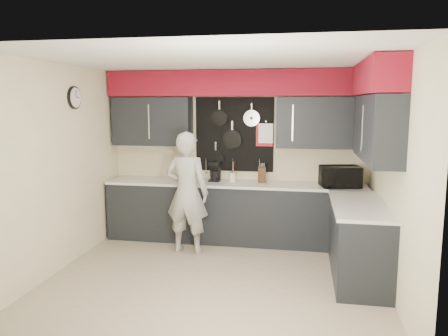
% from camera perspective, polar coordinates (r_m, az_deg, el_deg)
% --- Properties ---
extents(ground, '(4.00, 4.00, 0.00)m').
position_cam_1_polar(ground, '(5.50, -1.08, -14.09)').
color(ground, tan).
rests_on(ground, ground).
extents(back_wall_assembly, '(4.00, 0.36, 2.60)m').
position_cam_1_polar(back_wall_assembly, '(6.65, 1.71, 7.63)').
color(back_wall_assembly, '#F0ECB9').
rests_on(back_wall_assembly, ground).
extents(right_wall_assembly, '(0.36, 3.50, 2.60)m').
position_cam_1_polar(right_wall_assembly, '(5.30, 19.61, 6.19)').
color(right_wall_assembly, '#F0ECB9').
rests_on(right_wall_assembly, ground).
extents(left_wall_assembly, '(0.05, 3.50, 2.60)m').
position_cam_1_polar(left_wall_assembly, '(5.87, -20.52, 0.36)').
color(left_wall_assembly, '#F0ECB9').
rests_on(left_wall_assembly, ground).
extents(base_cabinets, '(3.95, 2.20, 0.92)m').
position_cam_1_polar(base_cabinets, '(6.34, 5.33, -6.64)').
color(base_cabinets, black).
rests_on(base_cabinets, ground).
extents(microwave, '(0.61, 0.47, 0.30)m').
position_cam_1_polar(microwave, '(6.43, 14.91, -1.10)').
color(microwave, black).
rests_on(microwave, base_cabinets).
extents(knife_block, '(0.13, 0.13, 0.24)m').
position_cam_1_polar(knife_block, '(6.58, 4.96, -0.91)').
color(knife_block, '#3E2013').
rests_on(knife_block, base_cabinets).
extents(utensil_crock, '(0.11, 0.11, 0.14)m').
position_cam_1_polar(utensil_crock, '(6.65, 1.12, -1.19)').
color(utensil_crock, silver).
rests_on(utensil_crock, base_cabinets).
extents(coffee_maker, '(0.17, 0.20, 0.30)m').
position_cam_1_polar(coffee_maker, '(6.70, -1.20, -0.37)').
color(coffee_maker, black).
rests_on(coffee_maker, base_cabinets).
extents(person, '(0.68, 0.49, 1.72)m').
position_cam_1_polar(person, '(6.16, -4.86, -3.23)').
color(person, '#ACACA9').
rests_on(person, ground).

